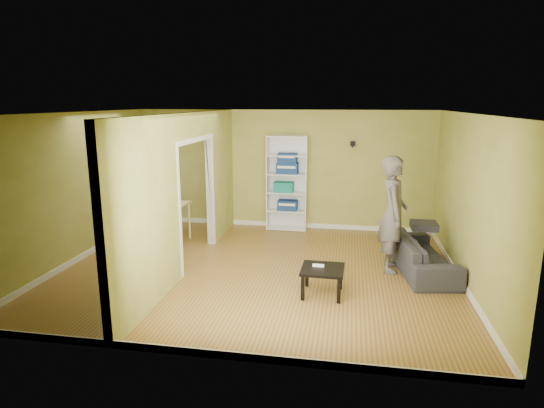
% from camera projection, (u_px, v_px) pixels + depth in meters
% --- Properties ---
extents(room_shell, '(6.50, 6.50, 6.50)m').
position_uv_depth(room_shell, '(258.00, 194.00, 7.39)').
color(room_shell, olive).
rests_on(room_shell, ground).
extents(partition, '(0.22, 5.50, 2.60)m').
position_uv_depth(partition, '(188.00, 192.00, 7.59)').
color(partition, tan).
rests_on(partition, ground).
extents(wall_speaker, '(0.10, 0.10, 0.10)m').
position_uv_depth(wall_speaker, '(353.00, 144.00, 9.59)').
color(wall_speaker, black).
rests_on(wall_speaker, room_shell).
extents(sofa, '(2.04, 1.11, 0.74)m').
position_uv_depth(sofa, '(422.00, 249.00, 7.56)').
color(sofa, '#29292A').
rests_on(sofa, ground).
extents(person, '(0.83, 0.65, 2.27)m').
position_uv_depth(person, '(394.00, 204.00, 7.44)').
color(person, slate).
rests_on(person, ground).
extents(bookshelf, '(0.87, 0.38, 2.07)m').
position_uv_depth(bookshelf, '(287.00, 183.00, 9.93)').
color(bookshelf, white).
rests_on(bookshelf, ground).
extents(paper_box_navy_a, '(0.42, 0.28, 0.22)m').
position_uv_depth(paper_box_navy_a, '(288.00, 205.00, 9.99)').
color(paper_box_navy_a, navy).
rests_on(paper_box_navy_a, bookshelf).
extents(paper_box_teal, '(0.42, 0.27, 0.21)m').
position_uv_depth(paper_box_teal, '(284.00, 187.00, 9.91)').
color(paper_box_teal, '#0C714B').
rests_on(paper_box_teal, bookshelf).
extents(paper_box_navy_b, '(0.46, 0.30, 0.23)m').
position_uv_depth(paper_box_navy_b, '(287.00, 168.00, 9.81)').
color(paper_box_navy_b, '#19194E').
rests_on(paper_box_navy_b, bookshelf).
extents(paper_box_navy_c, '(0.41, 0.26, 0.21)m').
position_uv_depth(paper_box_navy_c, '(287.00, 159.00, 9.77)').
color(paper_box_navy_c, '#334D80').
rests_on(paper_box_navy_c, bookshelf).
extents(coffee_table, '(0.61, 0.61, 0.41)m').
position_uv_depth(coffee_table, '(323.00, 272.00, 6.62)').
color(coffee_table, black).
rests_on(coffee_table, ground).
extents(game_controller, '(0.17, 0.04, 0.03)m').
position_uv_depth(game_controller, '(318.00, 265.00, 6.67)').
color(game_controller, white).
rests_on(game_controller, coffee_table).
extents(dining_table, '(1.26, 0.84, 0.79)m').
position_uv_depth(dining_table, '(154.00, 207.00, 9.10)').
color(dining_table, tan).
rests_on(dining_table, ground).
extents(chair_left, '(0.55, 0.55, 1.05)m').
position_uv_depth(chair_left, '(115.00, 215.00, 9.24)').
color(chair_left, tan).
rests_on(chair_left, ground).
extents(chair_near, '(0.45, 0.45, 0.97)m').
position_uv_depth(chair_near, '(142.00, 225.00, 8.63)').
color(chair_near, '#D2AE84').
rests_on(chair_near, ground).
extents(chair_far, '(0.47, 0.47, 0.88)m').
position_uv_depth(chair_far, '(171.00, 212.00, 9.78)').
color(chair_far, '#D9C07A').
rests_on(chair_far, ground).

